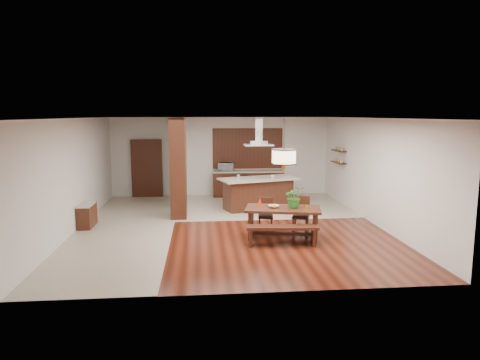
{
  "coord_description": "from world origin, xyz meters",
  "views": [
    {
      "loc": [
        -0.76,
        -11.32,
        2.99
      ],
      "look_at": [
        0.3,
        0.0,
        1.25
      ],
      "focal_mm": 32.0,
      "sensor_mm": 36.0,
      "label": 1
    }
  ],
  "objects": [
    {
      "name": "napkin_cone",
      "position": [
        0.69,
        -1.07,
        0.86
      ],
      "size": [
        0.16,
        0.16,
        0.22
      ],
      "primitive_type": "cone",
      "rotation": [
        0.0,
        0.0,
        -0.16
      ],
      "color": "#AF220C",
      "rests_on": "dining_table"
    },
    {
      "name": "fruit_bowl",
      "position": [
        1.0,
        -1.26,
        0.78
      ],
      "size": [
        0.28,
        0.28,
        0.06
      ],
      "primitive_type": "imported",
      "rotation": [
        0.0,
        0.0,
        0.09
      ],
      "color": "#BBB2A3",
      "rests_on": "dining_table"
    },
    {
      "name": "foliage_plant",
      "position": [
        1.51,
        -1.31,
        1.02
      ],
      "size": [
        0.51,
        0.46,
        0.53
      ],
      "primitive_type": "imported",
      "rotation": [
        0.0,
        0.0,
        0.09
      ],
      "color": "#266F25",
      "rests_on": "dining_table"
    },
    {
      "name": "pendant_lantern",
      "position": [
        1.23,
        -1.29,
        2.25
      ],
      "size": [
        0.64,
        0.64,
        1.31
      ],
      "primitive_type": null,
      "color": "#FFE4C3",
      "rests_on": "room_shell"
    },
    {
      "name": "dining_chair_right",
      "position": [
        1.78,
        -0.84,
        0.46
      ],
      "size": [
        0.53,
        0.53,
        0.92
      ],
      "primitive_type": null,
      "rotation": [
        0.0,
        0.0,
        -0.38
      ],
      "color": "black",
      "rests_on": "ground"
    },
    {
      "name": "rear_counter",
      "position": [
        1.0,
        4.2,
        0.48
      ],
      "size": [
        2.6,
        0.62,
        0.95
      ],
      "color": "black",
      "rests_on": "ground"
    },
    {
      "name": "hallway_doorway",
      "position": [
        -2.7,
        4.4,
        1.05
      ],
      "size": [
        1.1,
        0.2,
        2.1
      ],
      "primitive_type": "cube",
      "color": "black",
      "rests_on": "ground"
    },
    {
      "name": "island_cup",
      "position": [
        1.51,
        1.86,
        1.06
      ],
      "size": [
        0.16,
        0.16,
        0.1
      ],
      "primitive_type": "imported",
      "rotation": [
        0.0,
        0.0,
        -0.38
      ],
      "color": "silver",
      "rests_on": "kitchen_island"
    },
    {
      "name": "hallway_console",
      "position": [
        -3.81,
        0.2,
        0.32
      ],
      "size": [
        0.37,
        0.88,
        0.63
      ],
      "primitive_type": "cube",
      "color": "black",
      "rests_on": "ground"
    },
    {
      "name": "kitchen_window",
      "position": [
        1.0,
        4.46,
        1.75
      ],
      "size": [
        2.6,
        0.08,
        1.5
      ],
      "primitive_type": "cube",
      "color": "olive",
      "rests_on": "room_shell"
    },
    {
      "name": "partition_pier",
      "position": [
        -1.4,
        1.2,
        1.45
      ],
      "size": [
        0.45,
        1.0,
        2.9
      ],
      "primitive_type": "cube",
      "color": "black",
      "rests_on": "ground"
    },
    {
      "name": "microwave",
      "position": [
        0.19,
        4.22,
        1.11
      ],
      "size": [
        0.62,
        0.47,
        0.31
      ],
      "primitive_type": "imported",
      "rotation": [
        0.0,
        0.0,
        -0.18
      ],
      "color": "silver",
      "rests_on": "rear_counter"
    },
    {
      "name": "dining_chair_left",
      "position": [
        0.9,
        -0.66,
        0.43
      ],
      "size": [
        0.43,
        0.43,
        0.86
      ],
      "primitive_type": null,
      "rotation": [
        0.0,
        0.0,
        -0.15
      ],
      "color": "black",
      "rests_on": "ground"
    },
    {
      "name": "shelf_lower",
      "position": [
        3.87,
        2.6,
        1.4
      ],
      "size": [
        0.26,
        0.9,
        0.04
      ],
      "primitive_type": "cube",
      "color": "black",
      "rests_on": "room_shell"
    },
    {
      "name": "kitchen_island",
      "position": [
        1.07,
        1.98,
        0.52
      ],
      "size": [
        2.65,
        1.72,
        1.01
      ],
      "rotation": [
        0.0,
        0.0,
        0.29
      ],
      "color": "black",
      "rests_on": "ground"
    },
    {
      "name": "partition_stub",
      "position": [
        -1.4,
        3.3,
        1.45
      ],
      "size": [
        0.18,
        2.4,
        2.9
      ],
      "primitive_type": "cube",
      "color": "silver",
      "rests_on": "ground"
    },
    {
      "name": "tile_hallway",
      "position": [
        -2.75,
        0.0,
        0.01
      ],
      "size": [
        2.5,
        9.0,
        0.01
      ],
      "primitive_type": "cube",
      "color": "#BEB19E",
      "rests_on": "ground"
    },
    {
      "name": "dining_table",
      "position": [
        1.23,
        -1.29,
        0.55
      ],
      "size": [
        1.95,
        1.25,
        0.75
      ],
      "rotation": [
        0.0,
        0.0,
        -0.21
      ],
      "color": "black",
      "rests_on": "ground"
    },
    {
      "name": "range_hood",
      "position": [
        1.07,
        1.99,
        2.46
      ],
      "size": [
        0.9,
        0.55,
        0.87
      ],
      "primitive_type": null,
      "color": "silver",
      "rests_on": "room_shell"
    },
    {
      "name": "dining_bench",
      "position": [
        1.1,
        -1.92,
        0.23
      ],
      "size": [
        1.68,
        0.5,
        0.47
      ],
      "primitive_type": null,
      "rotation": [
        0.0,
        0.0,
        -0.08
      ],
      "color": "black",
      "rests_on": "ground"
    },
    {
      "name": "tile_kitchen",
      "position": [
        1.25,
        2.5,
        0.01
      ],
      "size": [
        5.5,
        4.0,
        0.01
      ],
      "primitive_type": "cube",
      "color": "#BEB19E",
      "rests_on": "ground"
    },
    {
      "name": "room_shell",
      "position": [
        0.0,
        0.0,
        2.06
      ],
      "size": [
        9.0,
        9.04,
        2.92
      ],
      "color": "#3A140A",
      "rests_on": "ground"
    },
    {
      "name": "shelf_upper",
      "position": [
        3.87,
        2.6,
        1.8
      ],
      "size": [
        0.26,
        0.9,
        0.04
      ],
      "primitive_type": "cube",
      "color": "black",
      "rests_on": "room_shell"
    },
    {
      "name": "soffit_band",
      "position": [
        0.0,
        0.0,
        2.88
      ],
      "size": [
        8.0,
        9.0,
        0.02
      ],
      "primitive_type": "cube",
      "color": "#422310",
      "rests_on": "room_shell"
    },
    {
      "name": "gold_ornament",
      "position": [
        1.76,
        -1.49,
        0.8
      ],
      "size": [
        0.07,
        0.07,
        0.1
      ],
      "primitive_type": "cylinder",
      "rotation": [
        0.0,
        0.0,
        0.02
      ],
      "color": "gold",
      "rests_on": "dining_table"
    }
  ]
}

